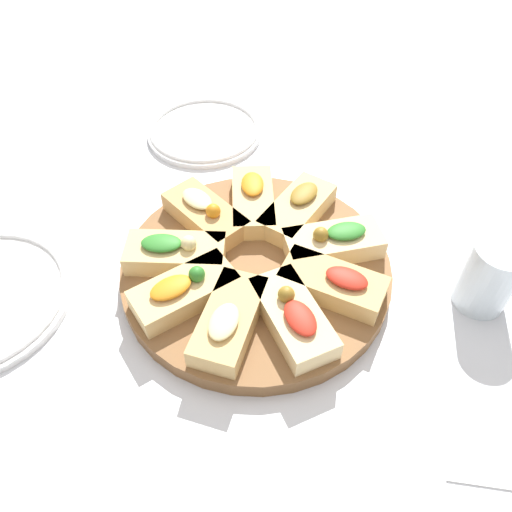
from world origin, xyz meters
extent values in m
plane|color=silver|center=(0.00, 0.00, 0.00)|extent=(3.00, 3.00, 0.00)
cylinder|color=brown|center=(0.00, 0.00, 0.01)|extent=(0.38, 0.38, 0.02)
cube|color=#DBB775|center=(-0.05, 0.10, 0.04)|extent=(0.12, 0.15, 0.03)
ellipsoid|color=#2D7A28|center=(-0.06, 0.11, 0.06)|extent=(0.06, 0.07, 0.01)
sphere|color=beige|center=(-0.04, 0.08, 0.06)|extent=(0.02, 0.02, 0.02)
cube|color=#DBB775|center=(-0.10, 0.05, 0.04)|extent=(0.15, 0.11, 0.03)
ellipsoid|color=orange|center=(-0.12, 0.06, 0.06)|extent=(0.07, 0.05, 0.01)
sphere|color=#2D7A28|center=(-0.08, 0.04, 0.06)|extent=(0.02, 0.02, 0.02)
cube|color=tan|center=(-0.11, -0.03, 0.04)|extent=(0.15, 0.09, 0.03)
ellipsoid|color=beige|center=(-0.13, -0.03, 0.06)|extent=(0.06, 0.05, 0.01)
cube|color=#E5C689|center=(-0.06, -0.09, 0.04)|extent=(0.13, 0.15, 0.03)
ellipsoid|color=red|center=(-0.07, -0.11, 0.06)|extent=(0.06, 0.07, 0.01)
sphere|color=olive|center=(-0.05, -0.08, 0.06)|extent=(0.02, 0.02, 0.02)
cube|color=tan|center=(0.01, -0.11, 0.04)|extent=(0.07, 0.14, 0.03)
ellipsoid|color=red|center=(0.01, -0.13, 0.06)|extent=(0.04, 0.06, 0.01)
cube|color=#E5C689|center=(0.08, -0.08, 0.04)|extent=(0.14, 0.14, 0.03)
ellipsoid|color=#2D7A28|center=(0.09, -0.09, 0.06)|extent=(0.06, 0.06, 0.01)
sphere|color=olive|center=(0.06, -0.07, 0.06)|extent=(0.02, 0.02, 0.02)
cube|color=#DBB775|center=(0.11, -0.01, 0.04)|extent=(0.14, 0.07, 0.03)
ellipsoid|color=olive|center=(0.13, -0.01, 0.06)|extent=(0.06, 0.04, 0.01)
cube|color=#DBB775|center=(0.09, 0.06, 0.04)|extent=(0.15, 0.13, 0.03)
ellipsoid|color=orange|center=(0.11, 0.07, 0.06)|extent=(0.07, 0.06, 0.01)
cube|color=tan|center=(0.03, 0.11, 0.04)|extent=(0.10, 0.15, 0.03)
ellipsoid|color=beige|center=(0.04, 0.12, 0.06)|extent=(0.05, 0.06, 0.01)
sphere|color=orange|center=(0.03, 0.09, 0.06)|extent=(0.02, 0.02, 0.02)
cylinder|color=white|center=(0.25, 0.27, 0.01)|extent=(0.22, 0.22, 0.01)
torus|color=white|center=(0.25, 0.27, 0.01)|extent=(0.21, 0.21, 0.01)
cylinder|color=silver|center=(0.12, -0.29, 0.05)|extent=(0.07, 0.07, 0.10)
cube|color=white|center=(-0.07, -0.35, 0.00)|extent=(0.14, 0.13, 0.00)
camera|label=1|loc=(-0.40, -0.24, 0.56)|focal=35.00mm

